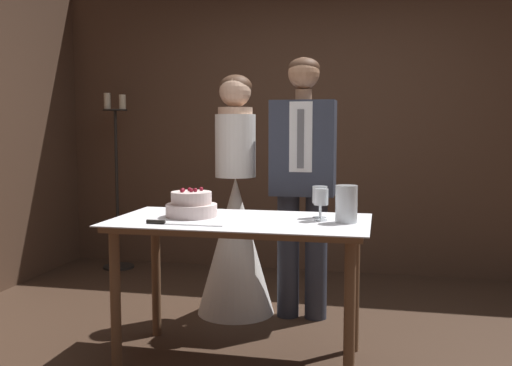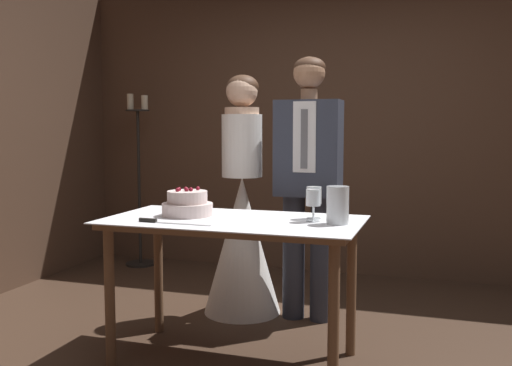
% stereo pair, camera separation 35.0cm
% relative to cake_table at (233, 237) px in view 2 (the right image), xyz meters
% --- Properties ---
extents(ground_plane, '(40.00, 40.00, 0.00)m').
position_rel_cake_table_xyz_m(ground_plane, '(0.24, 0.07, -0.70)').
color(ground_plane, '#422D21').
extents(wall_back, '(5.09, 0.12, 2.64)m').
position_rel_cake_table_xyz_m(wall_back, '(0.24, 2.18, 0.62)').
color(wall_back, '#513828').
rests_on(wall_back, ground_plane).
extents(cake_table, '(1.41, 0.74, 0.80)m').
position_rel_cake_table_xyz_m(cake_table, '(0.00, 0.00, 0.00)').
color(cake_table, brown).
rests_on(cake_table, ground_plane).
extents(tiered_cake, '(0.29, 0.29, 0.16)m').
position_rel_cake_table_xyz_m(tiered_cake, '(-0.29, 0.04, 0.16)').
color(tiered_cake, beige).
rests_on(tiered_cake, cake_table).
extents(cake_knife, '(0.42, 0.03, 0.02)m').
position_rel_cake_table_xyz_m(cake_knife, '(-0.32, -0.24, 0.11)').
color(cake_knife, silver).
rests_on(cake_knife, cake_table).
extents(wine_glass_near, '(0.08, 0.08, 0.17)m').
position_rel_cake_table_xyz_m(wine_glass_near, '(0.44, 0.05, 0.22)').
color(wine_glass_near, silver).
rests_on(wine_glass_near, cake_table).
extents(wine_glass_middle, '(0.08, 0.08, 0.18)m').
position_rel_cake_table_xyz_m(wine_glass_middle, '(0.42, 0.15, 0.22)').
color(wine_glass_middle, silver).
rests_on(wine_glass_middle, cake_table).
extents(hurricane_candle, '(0.12, 0.12, 0.20)m').
position_rel_cake_table_xyz_m(hurricane_candle, '(0.57, 0.02, 0.19)').
color(hurricane_candle, silver).
rests_on(hurricane_candle, cake_table).
extents(bride, '(0.54, 0.54, 1.67)m').
position_rel_cake_table_xyz_m(bride, '(-0.23, 0.81, -0.08)').
color(bride, white).
rests_on(bride, ground_plane).
extents(groom, '(0.43, 0.25, 1.77)m').
position_rel_cake_table_xyz_m(groom, '(0.23, 0.81, 0.30)').
color(groom, '#333847').
rests_on(groom, ground_plane).
extents(candle_stand, '(0.28, 0.28, 1.62)m').
position_rel_cake_table_xyz_m(candle_stand, '(-1.63, 1.83, 0.06)').
color(candle_stand, black).
rests_on(candle_stand, ground_plane).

